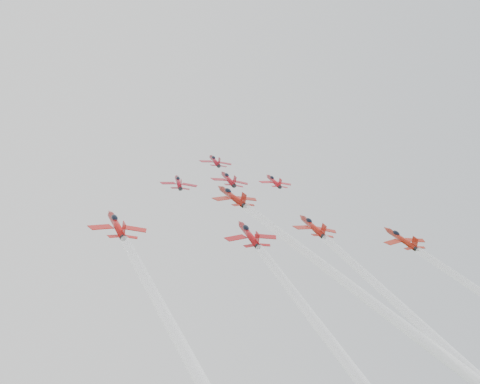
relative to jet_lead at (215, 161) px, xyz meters
name	(u,v)px	position (x,y,z in m)	size (l,w,h in m)	color
jet_lead	(215,161)	(0.00, 0.00, 0.00)	(8.94, 11.80, 6.32)	maroon
jet_row2_left	(178,182)	(-15.28, -19.95, -9.48)	(8.44, 11.14, 5.97)	maroon
jet_row2_center	(228,179)	(-1.71, -15.32, -7.27)	(9.42, 12.43, 6.66)	maroon
jet_row2_right	(274,181)	(10.45, -14.80, -7.03)	(8.46, 11.16, 5.98)	#AF101A
jet_center	(346,311)	(-5.24, -73.57, -35.00)	(10.55, 103.84, 50.28)	maroon
jet_rear_right	(463,352)	(5.95, -84.01, -39.96)	(9.40, 92.48, 44.78)	#A0190F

